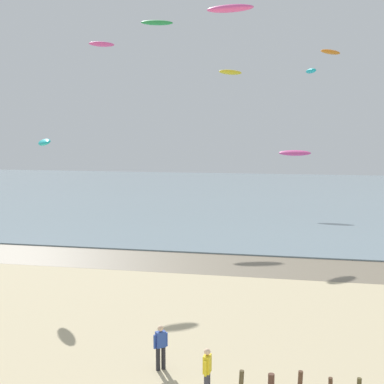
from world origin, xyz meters
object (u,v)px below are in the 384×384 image
(kite_aloft_10, at_px, (230,8))
(kite_aloft_9, at_px, (230,72))
(kite_aloft_4, at_px, (331,52))
(person_by_waterline, at_px, (161,346))
(kite_aloft_0, at_px, (102,44))
(person_nearest_camera, at_px, (207,371))
(kite_aloft_1, at_px, (44,142))
(kite_aloft_2, at_px, (311,71))
(kite_aloft_6, at_px, (157,23))
(kite_aloft_7, at_px, (295,153))

(kite_aloft_10, bearing_deg, kite_aloft_9, -77.42)
(kite_aloft_4, xyz_separation_m, kite_aloft_9, (-8.98, -8.21, -2.70))
(person_by_waterline, xyz_separation_m, kite_aloft_0, (-9.52, 19.54, 14.46))
(person_nearest_camera, distance_m, kite_aloft_4, 40.60)
(kite_aloft_1, xyz_separation_m, kite_aloft_9, (9.11, 16.67, 5.75))
(person_nearest_camera, distance_m, person_by_waterline, 2.59)
(kite_aloft_2, distance_m, kite_aloft_6, 17.75)
(kite_aloft_0, bearing_deg, person_by_waterline, -97.29)
(kite_aloft_1, bearing_deg, person_nearest_camera, 8.41)
(kite_aloft_2, height_order, kite_aloft_10, kite_aloft_10)
(kite_aloft_6, relative_size, kite_aloft_9, 1.37)
(kite_aloft_10, bearing_deg, person_by_waterline, 85.36)
(kite_aloft_2, xyz_separation_m, kite_aloft_4, (1.99, 3.94, 2.25))
(kite_aloft_7, bearing_deg, person_by_waterline, -91.23)
(kite_aloft_7, bearing_deg, kite_aloft_2, -72.78)
(person_by_waterline, distance_m, kite_aloft_6, 42.24)
(kite_aloft_4, bearing_deg, kite_aloft_0, -6.57)
(kite_aloft_2, bearing_deg, kite_aloft_9, 109.11)
(kite_aloft_6, xyz_separation_m, kite_aloft_10, (11.14, -28.18, -5.56))
(person_by_waterline, xyz_separation_m, kite_aloft_9, (-0.64, 27.06, 13.04))
(kite_aloft_0, relative_size, kite_aloft_1, 0.91)
(kite_aloft_4, bearing_deg, kite_aloft_10, 28.01)
(kite_aloft_2, bearing_deg, kite_aloft_4, -39.04)
(person_nearest_camera, bearing_deg, kite_aloft_1, 134.38)
(kite_aloft_1, bearing_deg, kite_aloft_2, 106.47)
(kite_aloft_6, bearing_deg, person_nearest_camera, 91.43)
(kite_aloft_4, distance_m, kite_aloft_6, 18.36)
(kite_aloft_9, bearing_deg, kite_aloft_6, -91.73)
(kite_aloft_4, height_order, kite_aloft_6, kite_aloft_6)
(kite_aloft_7, bearing_deg, kite_aloft_10, -90.42)
(kite_aloft_0, xyz_separation_m, kite_aloft_2, (15.88, 11.78, -0.97))
(kite_aloft_10, bearing_deg, kite_aloft_4, -97.98)
(person_nearest_camera, xyz_separation_m, kite_aloft_6, (-11.63, 37.86, 19.46))
(person_by_waterline, bearing_deg, kite_aloft_6, 104.86)
(kite_aloft_1, relative_size, kite_aloft_4, 0.75)
(person_by_waterline, bearing_deg, kite_aloft_10, 79.27)
(person_by_waterline, relative_size, kite_aloft_10, 0.73)
(person_by_waterline, bearing_deg, kite_aloft_9, 91.34)
(person_by_waterline, bearing_deg, kite_aloft_2, 78.53)
(person_by_waterline, distance_m, kite_aloft_9, 30.04)
(kite_aloft_1, height_order, kite_aloft_7, kite_aloft_1)
(kite_aloft_7, height_order, kite_aloft_9, kite_aloft_9)
(kite_aloft_4, bearing_deg, kite_aloft_6, -51.03)
(person_by_waterline, xyz_separation_m, kite_aloft_10, (1.53, 8.06, 13.90))
(person_by_waterline, height_order, kite_aloft_10, kite_aloft_10)
(kite_aloft_2, bearing_deg, kite_aloft_7, -1.60)
(kite_aloft_0, bearing_deg, person_nearest_camera, -94.67)
(kite_aloft_9, height_order, kite_aloft_10, kite_aloft_10)
(kite_aloft_4, distance_m, kite_aloft_10, 28.11)
(kite_aloft_9, relative_size, kite_aloft_10, 1.06)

